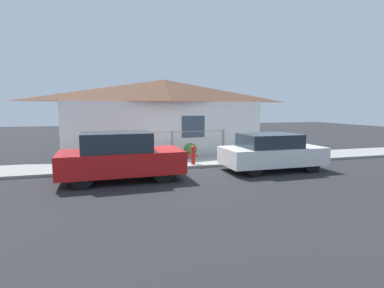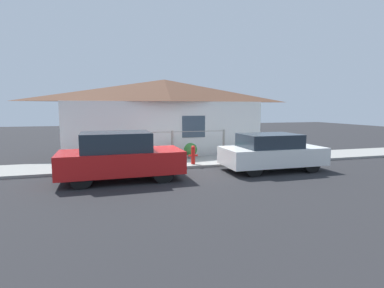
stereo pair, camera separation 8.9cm
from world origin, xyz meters
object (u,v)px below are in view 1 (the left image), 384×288
Objects in this scene: car_right at (271,152)px; potted_plant_by_fence at (138,153)px; fire_hydrant at (193,154)px; potted_plant_near_hydrant at (190,150)px; car_left at (120,157)px.

car_right reaches higher than potted_plant_by_fence.
fire_hydrant is 2.31m from potted_plant_by_fence.
potted_plant_near_hydrant is (0.26, 1.30, -0.01)m from fire_hydrant.
potted_plant_near_hydrant is (3.10, 2.80, -0.29)m from car_left.
potted_plant_by_fence is (-2.27, -0.16, -0.02)m from potted_plant_near_hydrant.
car_left is at bearing -152.18° from fire_hydrant.
car_right is 5.96× the size of potted_plant_by_fence.
car_right is 3.62m from potted_plant_near_hydrant.
fire_hydrant reaches higher than potted_plant_by_fence.
potted_plant_near_hydrant is at bearing 129.02° from car_right.
car_right reaches higher than fire_hydrant.
fire_hydrant is at bearing -101.31° from potted_plant_near_hydrant.
fire_hydrant is (-2.55, 1.50, -0.20)m from car_right.
potted_plant_by_fence is at bearing 150.31° from fire_hydrant.
fire_hydrant is 1.33m from potted_plant_near_hydrant.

